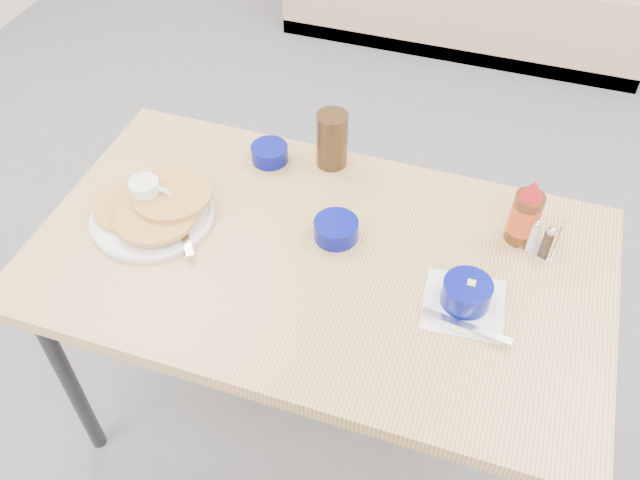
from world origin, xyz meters
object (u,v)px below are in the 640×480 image
(grits_setting, at_px, (466,296))
(syrup_bottle, at_px, (525,215))
(dining_table, at_px, (319,271))
(condiment_caddy, at_px, (540,239))
(creamer_bowl, at_px, (270,153))
(pancake_plate, at_px, (153,210))
(coffee_mug, at_px, (148,194))
(butter_bowl, at_px, (336,230))
(amber_tumbler, at_px, (332,140))

(grits_setting, relative_size, syrup_bottle, 1.14)
(dining_table, height_order, condiment_caddy, condiment_caddy)
(grits_setting, xyz_separation_m, creamer_bowl, (-0.61, 0.34, -0.01))
(pancake_plate, relative_size, syrup_bottle, 1.72)
(syrup_bottle, bearing_deg, coffee_mug, -168.31)
(creamer_bowl, height_order, butter_bowl, butter_bowl)
(butter_bowl, relative_size, syrup_bottle, 0.58)
(butter_bowl, xyz_separation_m, amber_tumbler, (-0.10, 0.27, 0.06))
(coffee_mug, relative_size, butter_bowl, 1.01)
(dining_table, relative_size, butter_bowl, 12.61)
(butter_bowl, bearing_deg, pancake_plate, -170.14)
(butter_bowl, relative_size, condiment_caddy, 1.08)
(amber_tumbler, relative_size, condiment_caddy, 1.57)
(creamer_bowl, height_order, syrup_bottle, syrup_bottle)
(creamer_bowl, distance_m, condiment_caddy, 0.75)
(creamer_bowl, relative_size, syrup_bottle, 0.54)
(creamer_bowl, bearing_deg, dining_table, -50.67)
(pancake_plate, bearing_deg, syrup_bottle, 13.77)
(grits_setting, distance_m, butter_bowl, 0.36)
(condiment_caddy, bearing_deg, butter_bowl, -148.36)
(pancake_plate, distance_m, syrup_bottle, 0.92)
(pancake_plate, relative_size, grits_setting, 1.50)
(creamer_bowl, relative_size, condiment_caddy, 1.00)
(butter_bowl, bearing_deg, coffee_mug, -173.96)
(coffee_mug, xyz_separation_m, syrup_bottle, (0.92, 0.19, 0.04))
(dining_table, relative_size, coffee_mug, 12.50)
(dining_table, xyz_separation_m, condiment_caddy, (0.50, 0.19, 0.10))
(grits_setting, bearing_deg, butter_bowl, 161.47)
(dining_table, height_order, pancake_plate, pancake_plate)
(grits_setting, relative_size, condiment_caddy, 2.12)
(dining_table, bearing_deg, grits_setting, -6.59)
(butter_bowl, bearing_deg, grits_setting, -18.53)
(butter_bowl, bearing_deg, amber_tumbler, 110.01)
(amber_tumbler, distance_m, syrup_bottle, 0.55)
(grits_setting, xyz_separation_m, butter_bowl, (-0.34, 0.11, -0.01))
(coffee_mug, relative_size, amber_tumbler, 0.70)
(pancake_plate, xyz_separation_m, syrup_bottle, (0.90, 0.22, 0.06))
(pancake_plate, height_order, creamer_bowl, pancake_plate)
(coffee_mug, relative_size, creamer_bowl, 1.09)
(condiment_caddy, bearing_deg, amber_tumbler, -176.60)
(pancake_plate, distance_m, amber_tumbler, 0.51)
(coffee_mug, relative_size, syrup_bottle, 0.59)
(butter_bowl, distance_m, amber_tumbler, 0.29)
(pancake_plate, distance_m, creamer_bowl, 0.36)
(amber_tumbler, bearing_deg, condiment_caddy, -14.70)
(creamer_bowl, distance_m, butter_bowl, 0.35)
(grits_setting, height_order, syrup_bottle, syrup_bottle)
(creamer_bowl, xyz_separation_m, condiment_caddy, (0.75, -0.11, 0.01))
(dining_table, relative_size, grits_setting, 6.45)
(butter_bowl, height_order, amber_tumbler, amber_tumbler)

